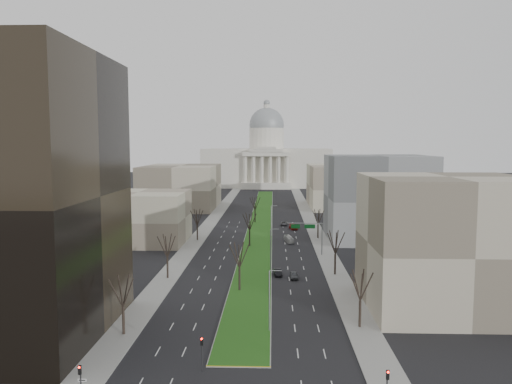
% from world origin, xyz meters
% --- Properties ---
extents(ground, '(600.00, 600.00, 0.00)m').
position_xyz_m(ground, '(0.00, 120.00, 0.00)').
color(ground, black).
rests_on(ground, ground).
extents(median, '(8.00, 222.03, 0.20)m').
position_xyz_m(median, '(0.00, 118.99, 0.10)').
color(median, '#999993').
rests_on(median, ground).
extents(sidewalk_left, '(5.00, 330.00, 0.15)m').
position_xyz_m(sidewalk_left, '(-17.50, 95.00, 0.07)').
color(sidewalk_left, gray).
rests_on(sidewalk_left, ground).
extents(sidewalk_right, '(5.00, 330.00, 0.15)m').
position_xyz_m(sidewalk_right, '(17.50, 95.00, 0.07)').
color(sidewalk_right, gray).
rests_on(sidewalk_right, ground).
extents(capitol, '(80.00, 46.00, 55.00)m').
position_xyz_m(capitol, '(0.00, 269.59, 16.31)').
color(capitol, beige).
rests_on(capitol, ground).
extents(building_beige_left, '(26.00, 22.00, 14.00)m').
position_xyz_m(building_beige_left, '(-33.00, 85.00, 7.00)').
color(building_beige_left, gray).
rests_on(building_beige_left, ground).
extents(building_tan_right, '(26.00, 24.00, 22.00)m').
position_xyz_m(building_tan_right, '(33.00, 32.00, 11.00)').
color(building_tan_right, '#796F5D').
rests_on(building_tan_right, ground).
extents(building_grey_right, '(28.00, 26.00, 24.00)m').
position_xyz_m(building_grey_right, '(34.00, 92.00, 12.00)').
color(building_grey_right, slate).
rests_on(building_grey_right, ground).
extents(building_far_left, '(30.00, 40.00, 18.00)m').
position_xyz_m(building_far_left, '(-35.00, 160.00, 9.00)').
color(building_far_left, '#796F5D').
rests_on(building_far_left, ground).
extents(building_far_right, '(30.00, 40.00, 18.00)m').
position_xyz_m(building_far_right, '(35.00, 165.00, 9.00)').
color(building_far_right, gray).
rests_on(building_far_right, ground).
extents(tree_left_near, '(5.10, 5.10, 9.18)m').
position_xyz_m(tree_left_near, '(-17.20, 18.00, 6.61)').
color(tree_left_near, black).
rests_on(tree_left_near, ground).
extents(tree_left_mid, '(5.40, 5.40, 9.72)m').
position_xyz_m(tree_left_mid, '(-17.20, 48.00, 7.00)').
color(tree_left_mid, black).
rests_on(tree_left_mid, ground).
extents(tree_left_far, '(5.28, 5.28, 9.50)m').
position_xyz_m(tree_left_far, '(-17.20, 88.00, 6.84)').
color(tree_left_far, black).
rests_on(tree_left_far, ground).
extents(tree_right_near, '(5.16, 5.16, 9.29)m').
position_xyz_m(tree_right_near, '(17.20, 22.00, 6.69)').
color(tree_right_near, black).
rests_on(tree_right_near, ground).
extents(tree_right_mid, '(5.52, 5.52, 9.94)m').
position_xyz_m(tree_right_mid, '(17.20, 52.00, 7.16)').
color(tree_right_mid, black).
rests_on(tree_right_mid, ground).
extents(tree_right_far, '(5.04, 5.04, 9.07)m').
position_xyz_m(tree_right_far, '(17.20, 92.00, 6.53)').
color(tree_right_far, black).
rests_on(tree_right_far, ground).
extents(tree_median_a, '(5.40, 5.40, 9.72)m').
position_xyz_m(tree_median_a, '(-2.00, 40.00, 7.00)').
color(tree_median_a, black).
rests_on(tree_median_a, ground).
extents(tree_median_b, '(5.40, 5.40, 9.72)m').
position_xyz_m(tree_median_b, '(-2.00, 80.00, 7.00)').
color(tree_median_b, black).
rests_on(tree_median_b, ground).
extents(tree_median_c, '(5.40, 5.40, 9.72)m').
position_xyz_m(tree_median_c, '(-2.00, 120.00, 7.00)').
color(tree_median_c, black).
rests_on(tree_median_c, ground).
extents(streetlamp_median_a, '(1.90, 0.20, 9.16)m').
position_xyz_m(streetlamp_median_a, '(3.76, 20.00, 4.81)').
color(streetlamp_median_a, gray).
rests_on(streetlamp_median_a, ground).
extents(streetlamp_median_b, '(1.90, 0.20, 9.16)m').
position_xyz_m(streetlamp_median_b, '(3.76, 55.00, 4.81)').
color(streetlamp_median_b, gray).
rests_on(streetlamp_median_b, ground).
extents(streetlamp_median_c, '(1.90, 0.20, 9.16)m').
position_xyz_m(streetlamp_median_c, '(3.76, 95.00, 4.81)').
color(streetlamp_median_c, gray).
rests_on(streetlamp_median_c, ground).
extents(traffic_signal_left, '(0.32, 0.41, 4.30)m').
position_xyz_m(traffic_signal_left, '(-16.00, -1.07, 2.79)').
color(traffic_signal_left, '#2D2D30').
rests_on(traffic_signal_left, ground).
extents(traffic_signal_right, '(0.32, 0.41, 4.30)m').
position_xyz_m(traffic_signal_right, '(16.00, -1.07, 2.79)').
color(traffic_signal_right, '#2D2D30').
rests_on(traffic_signal_right, ground).
extents(traffic_signal_median, '(0.32, 0.41, 4.30)m').
position_xyz_m(traffic_signal_median, '(-4.30, 6.93, 2.79)').
color(traffic_signal_median, '#2D2D30').
rests_on(traffic_signal_median, ground).
extents(mast_arm_signs, '(9.12, 0.24, 8.09)m').
position_xyz_m(mast_arm_signs, '(13.49, 70.03, 6.11)').
color(mast_arm_signs, gray).
rests_on(mast_arm_signs, ground).
extents(car_grey_near, '(1.68, 4.11, 1.39)m').
position_xyz_m(car_grey_near, '(8.52, 48.83, 0.70)').
color(car_grey_near, '#414448').
rests_on(car_grey_near, ground).
extents(car_black, '(1.92, 4.33, 1.38)m').
position_xyz_m(car_black, '(5.20, 51.16, 0.69)').
color(car_black, black).
rests_on(car_black, ground).
extents(car_red, '(2.98, 5.61, 1.55)m').
position_xyz_m(car_red, '(10.72, 107.28, 0.77)').
color(car_red, maroon).
rests_on(car_red, ground).
extents(car_grey_far, '(2.47, 4.87, 1.32)m').
position_xyz_m(car_grey_far, '(7.96, 114.78, 0.66)').
color(car_grey_far, '#414348').
rests_on(car_grey_far, ground).
extents(box_van, '(2.56, 6.52, 1.77)m').
position_xyz_m(box_van, '(8.63, 86.27, 0.89)').
color(box_van, silver).
rests_on(box_van, ground).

